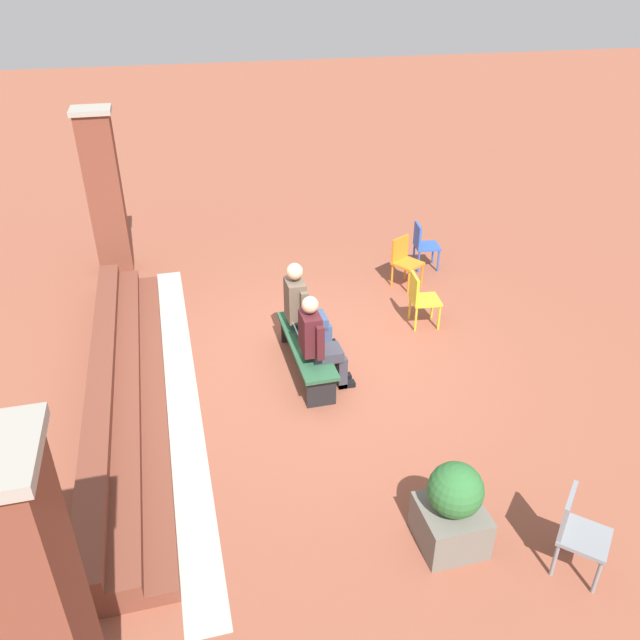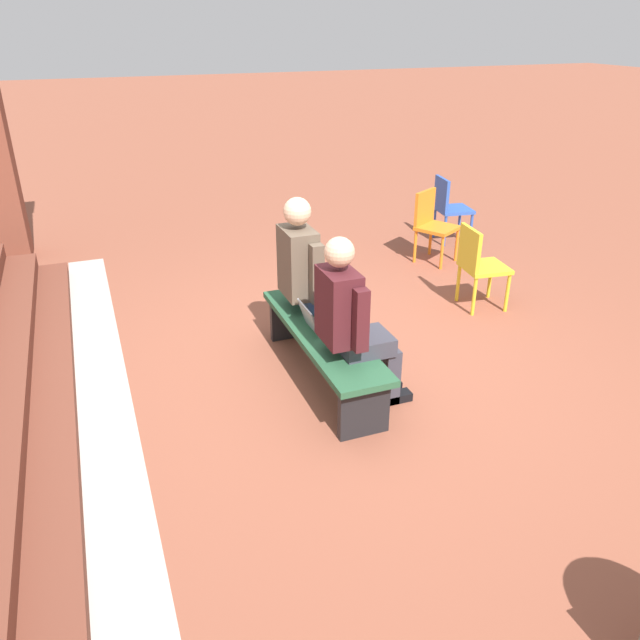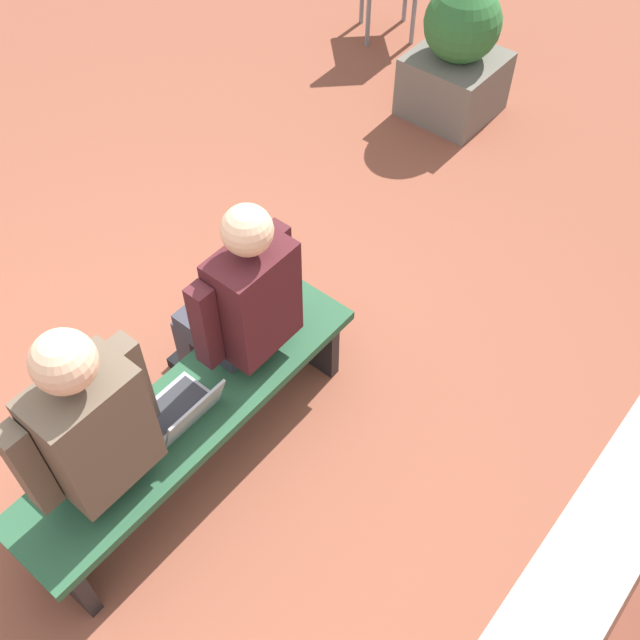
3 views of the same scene
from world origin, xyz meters
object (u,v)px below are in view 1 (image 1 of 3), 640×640
Objects in this scene: laptop at (304,337)px; plastic_chair_near_bench_right at (423,243)px; person_adult at (303,307)px; plastic_chair_by_pillar at (421,297)px; planter at (453,509)px; person_student at (319,340)px; bench at (306,348)px; plastic_chair_far_right at (404,259)px; plastic_chair_near_bench_left at (577,529)px.

plastic_chair_near_bench_right reaches higher than laptop.
person_adult is 1.67× the size of plastic_chair_by_pillar.
planter is at bearing -170.92° from person_adult.
planter is (-3.94, 1.31, -0.04)m from plastic_chair_by_pillar.
person_student is 0.86m from person_adult.
planter is (-3.22, -0.66, -0.06)m from laptop.
bench is 3.08m from plastic_chair_far_right.
plastic_chair_near_bench_left is 1.00× the size of plastic_chair_far_right.
plastic_chair_near_bench_left is 1.09m from planter.
laptop is 0.38× the size of plastic_chair_by_pillar.
plastic_chair_near_bench_left is at bearing 169.41° from plastic_chair_near_bench_right.
plastic_chair_far_right is (5.82, -0.62, 0.00)m from plastic_chair_near_bench_left.
laptop is 4.08m from plastic_chair_near_bench_left.
bench is at bearing 111.50° from plastic_chair_by_pillar.
plastic_chair_by_pillar is at bearing -18.36° from planter.
plastic_chair_by_pillar is at bearing -69.76° from laptop.
plastic_chair_near_bench_right is 0.89× the size of planter.
person_adult is at bearing 129.36° from plastic_chair_near_bench_right.
bench is at bearing 133.69° from plastic_chair_far_right.
plastic_chair_near_bench_left is 1.00× the size of plastic_chair_by_pillar.
plastic_chair_near_bench_left is (-4.15, -1.53, -0.26)m from person_adult.
planter is at bearing -168.09° from person_student.
planter is at bearing 163.45° from plastic_chair_far_right.
planter reaches higher than plastic_chair_near_bench_left.
person_student is 2.83m from planter.
bench is 3.87m from plastic_chair_near_bench_right.
plastic_chair_by_pillar is (1.19, -1.89, -0.24)m from person_student.
person_student reaches higher than plastic_chair_by_pillar.
plastic_chair_near_bench_right is at bearing -46.80° from laptop.
plastic_chair_far_right reaches higher than bench.
person_student is 0.96× the size of person_adult.
planter reaches higher than bench.
plastic_chair_near_bench_left and plastic_chair_near_bench_right have the same top height.
planter reaches higher than plastic_chair_by_pillar.
plastic_chair_far_right reaches higher than laptop.
person_adult is at bearing -9.05° from bench.
person_student reaches higher than planter.
plastic_chair_by_pillar is 4.16m from planter.
plastic_chair_near_bench_left is 5.86m from plastic_chair_far_right.
plastic_chair_far_right is (2.08, -2.24, -0.02)m from laptop.
laptop is at bearing 23.28° from plastic_chair_near_bench_left.
plastic_chair_far_right is at bearing -6.12° from plastic_chair_near_bench_left.
person_student is 1.61× the size of plastic_chair_near_bench_right.
plastic_chair_far_right and plastic_chair_by_pillar have the same top height.
bench is at bearing 23.37° from plastic_chair_near_bench_left.
person_adult reaches higher than plastic_chair_by_pillar.
person_adult is 1.93m from plastic_chair_by_pillar.
plastic_chair_near_bench_right is at bearing -23.61° from plastic_chair_by_pillar.
person_adult reaches higher than bench.
plastic_chair_near_bench_left is at bearing -159.77° from person_adult.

